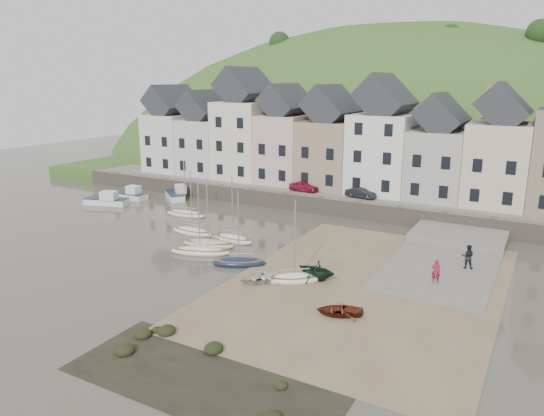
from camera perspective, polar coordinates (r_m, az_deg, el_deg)
The scene contains 26 objects.
ground at distance 41.60m, azimuth -4.06°, elevation -5.79°, with size 160.00×160.00×0.00m, color #433F34.
quay_land at distance 69.42m, azimuth 10.54°, elevation 2.81°, with size 90.00×30.00×1.50m, color #3A5522.
quay_street at distance 58.69m, azimuth 6.93°, elevation 1.67°, with size 70.00×7.00×0.10m, color slate.
seawall at distance 55.70m, azimuth 5.53°, elevation 0.34°, with size 70.00×1.20×1.80m, color slate.
beach at distance 37.09m, azimuth 10.48°, elevation -8.51°, with size 18.00×26.00×0.06m, color brown.
slipway at distance 43.49m, azimuth 18.97°, elevation -5.57°, with size 8.00×18.00×0.12m, color slate.
hillside at distance 101.58m, azimuth 12.54°, elevation -4.59°, with size 134.40×84.00×84.00m.
townhouse_terrace at distance 60.36m, azimuth 9.93°, elevation 7.47°, with size 61.05×8.00×13.93m.
sailboat_0 at distance 55.15m, azimuth -9.68°, elevation -0.63°, with size 4.85×2.01×6.32m.
sailboat_1 at distance 48.67m, azimuth -8.96°, elevation -2.61°, with size 4.48×1.53×6.32m.
sailboat_2 at distance 44.91m, azimuth -7.17°, elevation -3.99°, with size 5.03×2.55×6.32m.
sailboat_3 at distance 46.00m, azimuth -4.42°, elevation -3.46°, with size 4.10×1.69×6.32m.
sailboat_4 at distance 43.10m, azimuth -8.09°, elevation -4.81°, with size 5.32×3.22×6.32m.
sailboat_5 at distance 40.23m, azimuth -3.73°, elevation -6.10°, with size 4.44×3.34×6.32m.
sailboat_6 at distance 37.07m, azimuth 2.55°, elevation -7.89°, with size 4.10×3.61×6.32m.
motorboat_0 at distance 64.41m, azimuth -15.62°, elevation 1.49°, with size 4.45×1.85×1.70m.
motorboat_1 at distance 62.27m, azimuth -18.10°, elevation 0.88°, with size 5.40×3.12×1.70m.
motorboat_2 at distance 63.41m, azimuth -10.73°, elevation 1.57°, with size 4.59×4.25×1.70m.
rowboat_white at distance 36.82m, azimuth -1.33°, elevation -7.84°, with size 2.25×3.14×0.65m, color silver.
rowboat_green at distance 37.23m, azimuth 5.04°, elevation -6.91°, with size 2.51×2.91×1.54m, color black.
rowboat_red at distance 32.27m, azimuth 7.59°, elevation -11.34°, with size 2.07×2.90×0.60m, color maroon.
person_red at distance 38.22m, azimuth 17.99°, elevation -6.77°, with size 0.63×0.41×1.72m, color maroon.
person_dark at distance 41.79m, azimuth 21.20°, elevation -5.12°, with size 0.92×0.71×1.89m, color black.
car_left at distance 58.97m, azimuth 3.60°, elevation 2.45°, with size 1.41×3.50×1.19m, color maroon.
car_right at distance 56.40m, azimuth 9.96°, elevation 1.68°, with size 1.19×3.40×1.12m, color black.
shore_rocks at distance 27.23m, azimuth -8.69°, elevation -17.20°, with size 14.00×6.10×0.66m.
Camera 1 is at (21.57, -32.59, 14.24)m, focal length 33.41 mm.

